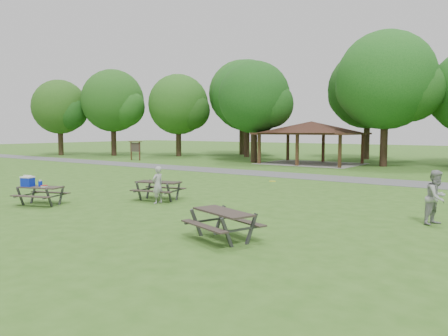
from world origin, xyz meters
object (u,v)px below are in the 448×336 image
frisbee_thrower (158,185)px  frisbee_catcher (436,197)px  picnic_table_near (37,187)px  picnic_table_middle (158,186)px

frisbee_thrower → frisbee_catcher: 10.26m
picnic_table_near → frisbee_catcher: (13.68, 5.41, 0.17)m
picnic_table_middle → frisbee_thrower: frisbee_thrower is taller
picnic_table_middle → frisbee_catcher: frisbee_catcher is taller
picnic_table_near → frisbee_thrower: frisbee_thrower is taller
picnic_table_near → frisbee_catcher: bearing=21.6°
picnic_table_near → frisbee_thrower: size_ratio=1.40×
frisbee_catcher → picnic_table_middle: bearing=119.2°
picnic_table_near → frisbee_thrower: (3.68, 3.11, 0.06)m
picnic_table_near → frisbee_catcher: 14.71m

